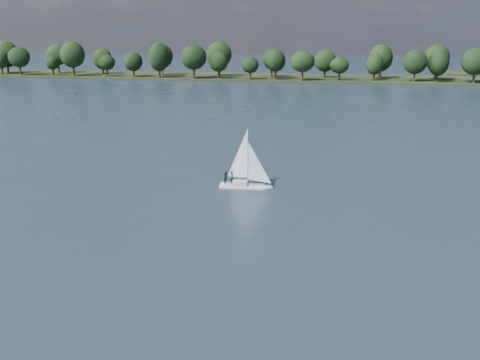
% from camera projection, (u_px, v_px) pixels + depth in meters
% --- Properties ---
extents(ground, '(700.00, 700.00, 0.00)m').
position_uv_depth(ground, '(330.00, 120.00, 128.01)').
color(ground, '#233342').
rests_on(ground, ground).
extents(far_shore, '(660.00, 40.00, 1.50)m').
position_uv_depth(far_shore, '(339.00, 79.00, 233.74)').
color(far_shore, black).
rests_on(far_shore, ground).
extents(sailboat, '(6.74, 2.27, 8.73)m').
position_uv_depth(sailboat, '(243.00, 170.00, 72.52)').
color(sailboat, silver).
rests_on(sailboat, ground).
extents(treeline, '(561.84, 73.93, 18.69)m').
position_uv_depth(treeline, '(294.00, 60.00, 232.05)').
color(treeline, black).
rests_on(treeline, ground).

